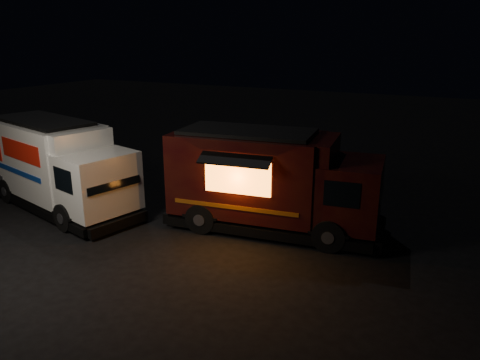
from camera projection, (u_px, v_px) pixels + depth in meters
name	position (u px, v px, depth m)	size (l,w,h in m)	color
ground	(161.00, 242.00, 13.85)	(80.00, 80.00, 0.00)	black
white_truck	(60.00, 166.00, 16.15)	(6.78, 2.31, 3.07)	white
red_truck	(275.00, 181.00, 14.39)	(6.70, 2.46, 3.12)	#38120A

